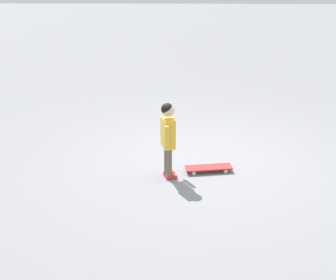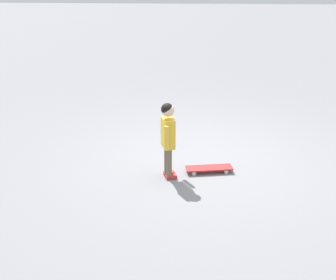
# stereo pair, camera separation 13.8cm
# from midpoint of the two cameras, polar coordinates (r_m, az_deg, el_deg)

# --- Properties ---
(ground_plane) EXTENTS (50.00, 50.00, 0.00)m
(ground_plane) POSITION_cam_midpoint_polar(r_m,az_deg,el_deg) (6.58, 5.30, -2.61)
(ground_plane) COLOR gray
(child_person) EXTENTS (0.23, 0.40, 1.06)m
(child_person) POSITION_cam_midpoint_polar(r_m,az_deg,el_deg) (5.79, 0.70, 0.97)
(child_person) COLOR brown
(child_person) RESTS_ON ground
(skateboard) EXTENTS (0.67, 0.30, 0.07)m
(skateboard) POSITION_cam_midpoint_polar(r_m,az_deg,el_deg) (6.20, 5.99, -3.66)
(skateboard) COLOR #B22D2D
(skateboard) RESTS_ON ground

